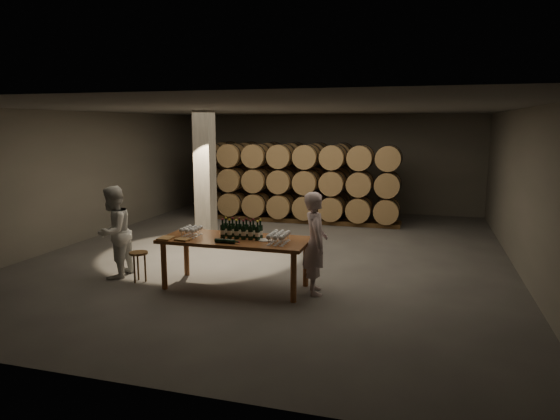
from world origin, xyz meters
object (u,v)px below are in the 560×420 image
(plate, at_px, (265,240))
(notebook_near, at_px, (183,239))
(tasting_table, at_px, (235,244))
(bottle_cluster, at_px, (241,231))
(person_woman, at_px, (113,232))
(person_man, at_px, (315,243))
(stool, at_px, (139,257))

(plate, bearing_deg, notebook_near, -164.39)
(notebook_near, bearing_deg, tasting_table, 34.05)
(bottle_cluster, relative_size, notebook_near, 3.00)
(tasting_table, distance_m, plate, 0.57)
(notebook_near, relative_size, person_woman, 0.14)
(plate, xyz_separation_m, person_man, (0.86, 0.12, -0.03))
(tasting_table, height_order, person_woman, person_woman)
(stool, bearing_deg, plate, 4.14)
(tasting_table, xyz_separation_m, plate, (0.56, -0.01, 0.11))
(bottle_cluster, bearing_deg, notebook_near, -154.75)
(plate, height_order, notebook_near, notebook_near)
(tasting_table, distance_m, bottle_cluster, 0.25)
(tasting_table, height_order, stool, tasting_table)
(plate, bearing_deg, bottle_cluster, 173.65)
(notebook_near, height_order, stool, notebook_near)
(plate, bearing_deg, person_woman, -179.14)
(stool, bearing_deg, bottle_cluster, 6.57)
(plate, bearing_deg, stool, -175.86)
(person_man, bearing_deg, plate, 79.11)
(person_woman, bearing_deg, stool, 74.29)
(bottle_cluster, relative_size, person_woman, 0.42)
(person_man, bearing_deg, stool, 76.12)
(plate, xyz_separation_m, person_woman, (-2.99, -0.04, -0.03))
(stool, bearing_deg, notebook_near, -11.53)
(plate, distance_m, person_man, 0.87)
(plate, xyz_separation_m, notebook_near, (-1.37, -0.38, 0.01))
(stool, bearing_deg, tasting_table, 5.71)
(person_man, bearing_deg, bottle_cluster, 74.12)
(notebook_near, xyz_separation_m, stool, (-1.03, 0.21, -0.45))
(tasting_table, height_order, person_man, person_man)
(plate, distance_m, notebook_near, 1.42)
(stool, bearing_deg, person_man, 5.23)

